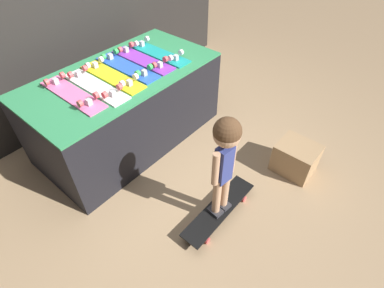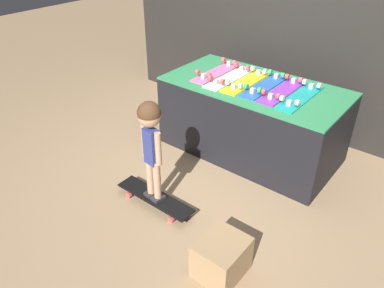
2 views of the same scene
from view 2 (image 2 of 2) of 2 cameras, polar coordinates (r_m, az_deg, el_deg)
The scene contains 12 objects.
ground_plane at distance 3.76m, azimuth 3.92°, elevation -4.83°, with size 16.00×16.00×0.00m, color #9E7F5B.
back_wall at distance 4.33m, azimuth 16.05°, elevation 19.28°, with size 4.55×0.10×2.75m.
display_rack at distance 3.98m, azimuth 9.12°, elevation 3.76°, with size 1.81×0.94×0.77m.
skateboard_pink_on_rack at distance 4.06m, azimuth 3.80°, elevation 10.97°, with size 0.18×0.71×0.09m.
skateboard_white_on_rack at distance 3.92m, azimuth 5.73°, elevation 10.11°, with size 0.18×0.71×0.09m.
skateboard_yellow_on_rack at distance 3.85m, azimuth 8.33°, elevation 9.47°, with size 0.18×0.71×0.09m.
skateboard_blue_on_rack at distance 3.78m, azimuth 11.04°, elevation 8.80°, with size 0.18×0.71×0.09m.
skateboard_purple_on_rack at distance 3.70m, azimuth 13.63°, elevation 7.96°, with size 0.18×0.71×0.09m.
skateboard_teal_on_rack at distance 3.62m, azimuth 16.21°, elevation 6.98°, with size 0.18×0.71×0.09m.
skateboard_on_floor at distance 3.38m, azimuth -5.67°, elevation -8.20°, with size 0.78×0.19×0.09m.
child at distance 3.00m, azimuth -6.34°, elevation 1.57°, with size 0.22×0.19×0.93m.
storage_box at distance 2.80m, azimuth 4.50°, elevation -16.84°, with size 0.31×0.36×0.30m.
Camera 2 is at (1.67, -2.49, 2.26)m, focal length 35.00 mm.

